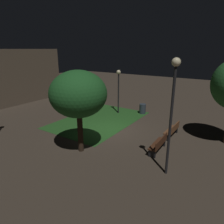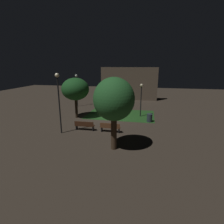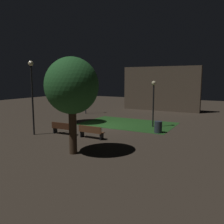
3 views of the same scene
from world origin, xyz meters
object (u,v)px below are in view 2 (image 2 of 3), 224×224
Objects in this scene: bench_back_row at (85,125)px; bench_front_left at (110,127)px; tree_left_canopy at (114,100)px; trash_bin at (149,118)px; lamp_post_plaza_east at (59,94)px; lamp_post_path_center at (77,85)px; tree_tall_center at (75,89)px; lamp_post_near_wall at (141,94)px.

bench_back_row is 1.00× the size of bench_front_left.
tree_left_canopy reaches higher than bench_front_left.
bench_front_left is at bearing -132.58° from trash_bin.
bench_back_row reaches higher than trash_bin.
bench_back_row is 5.56m from tree_left_canopy.
lamp_post_plaza_east reaches higher than trash_bin.
bench_front_left is at bearing -53.26° from lamp_post_path_center.
tree_left_canopy reaches higher than tree_tall_center.
tree_left_canopy reaches higher than trash_bin.
tree_left_canopy reaches higher than bench_back_row.
tree_tall_center is 1.18× the size of lamp_post_near_wall.
lamp_post_path_center reaches higher than trash_bin.
tree_left_canopy is 8.99m from lamp_post_near_wall.
lamp_post_near_wall is at bearing 80.40° from tree_left_canopy.
tree_tall_center is 8.72m from trash_bin.
lamp_post_near_wall is at bearing -20.92° from lamp_post_path_center.
tree_left_canopy is (0.94, -3.13, 3.13)m from bench_front_left.
tree_left_canopy is at bearing -50.30° from tree_tall_center.
lamp_post_path_center is 5.27× the size of trash_bin.
bench_back_row is at bearing -58.11° from tree_tall_center.
lamp_post_near_wall reaches higher than trash_bin.
lamp_post_near_wall is (1.49, 8.82, -0.93)m from tree_left_canopy.
bench_back_row is 10.63m from lamp_post_path_center.
lamp_post_plaza_east is at bearing -75.42° from lamp_post_path_center.
lamp_post_plaza_east is at bearing 158.21° from tree_left_canopy.
lamp_post_plaza_east reaches higher than lamp_post_near_wall.
tree_tall_center is 5.93m from lamp_post_path_center.
tree_tall_center is at bearing 121.89° from bench_back_row.
lamp_post_path_center is at bearing 111.31° from tree_tall_center.
bench_front_left is at bearing 106.71° from tree_left_canopy.
tree_left_canopy is at bearing -110.19° from trash_bin.
trash_bin is at bearing 47.42° from bench_front_left.
lamp_post_plaza_east is (-4.23, -1.06, 3.01)m from bench_front_left.
tree_tall_center is at bearing -179.64° from trash_bin.
lamp_post_path_center is at bearing 159.08° from lamp_post_near_wall.
tree_left_canopy reaches higher than lamp_post_near_wall.
lamp_post_near_wall is 10.02m from lamp_post_path_center.
lamp_post_path_center is at bearing 122.37° from tree_left_canopy.
lamp_post_path_center is 0.88× the size of lamp_post_plaza_east.
lamp_post_path_center reaches higher than bench_back_row.
bench_front_left is 5.30m from lamp_post_plaza_east.
bench_front_left is 5.15m from trash_bin.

